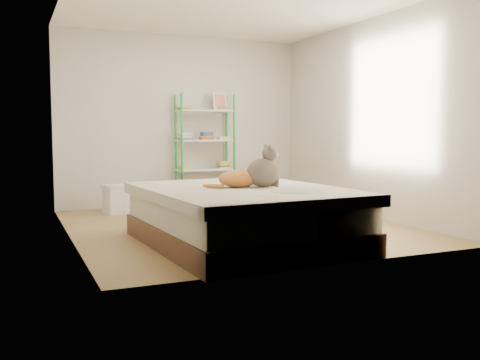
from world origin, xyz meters
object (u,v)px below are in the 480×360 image
grey_cat (263,166)px  white_bin (117,199)px  bed (243,216)px  orange_cat (240,176)px  cardboard_box (202,202)px  shelf_unit (205,153)px

grey_cat → white_bin: bearing=22.5°
bed → orange_cat: size_ratio=4.21×
orange_cat → grey_cat: size_ratio=1.33×
bed → cardboard_box: bearing=79.7°
orange_cat → white_bin: (-0.77, 2.50, -0.48)m
grey_cat → shelf_unit: (0.43, 2.92, 0.03)m
white_bin → grey_cat: bearing=-68.8°
orange_cat → shelf_unit: size_ratio=0.32×
bed → orange_cat: 0.40m
orange_cat → shelf_unit: (0.66, 2.85, 0.13)m
cardboard_box → bed: bearing=-69.0°
bed → orange_cat: bearing=86.3°
bed → white_bin: 2.69m
white_bin → cardboard_box: bearing=-37.6°
shelf_unit → cardboard_box: shelf_unit is taller
grey_cat → shelf_unit: shelf_unit is taller
bed → white_bin: size_ratio=5.70×
bed → grey_cat: 0.54m
shelf_unit → white_bin: 1.59m
bed → cardboard_box: 1.84m
bed → shelf_unit: shelf_unit is taller
shelf_unit → white_bin: size_ratio=4.23×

